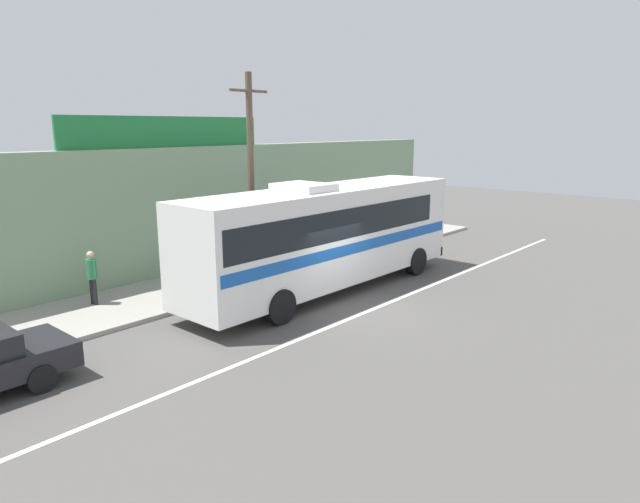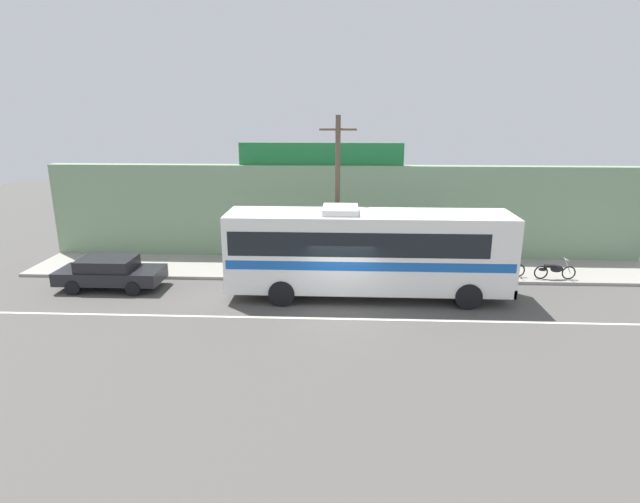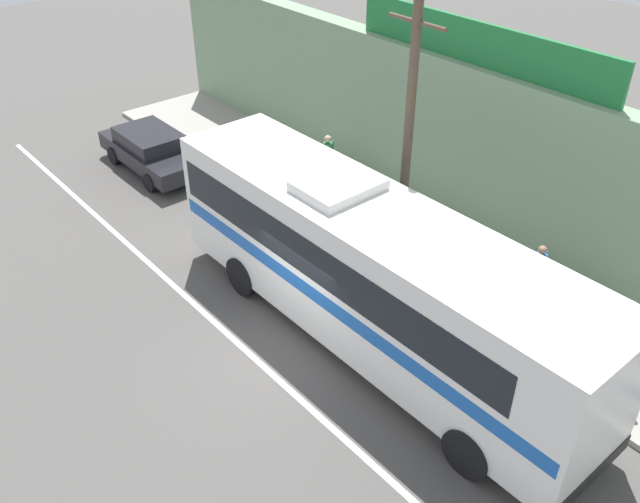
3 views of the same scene
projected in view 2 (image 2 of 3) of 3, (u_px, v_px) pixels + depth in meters
name	position (u px, v px, depth m)	size (l,w,h in m)	color
ground_plane	(341.00, 311.00, 19.89)	(70.00, 70.00, 0.00)	#4F4C49
sidewalk_slab	(342.00, 268.00, 24.87)	(30.00, 3.60, 0.14)	gray
storefront_facade	(343.00, 212.00, 26.30)	(30.00, 0.70, 4.80)	gray
storefront_billboard	(321.00, 154.00, 25.55)	(8.23, 0.12, 1.10)	#1E7538
road_center_stripe	(341.00, 319.00, 19.12)	(30.00, 0.14, 0.01)	silver
intercity_bus	(366.00, 249.00, 20.84)	(11.42, 2.64, 3.78)	white
parked_car	(110.00, 272.00, 22.16)	(4.43, 1.89, 1.37)	black
utility_pole	(337.00, 196.00, 22.62)	(1.60, 0.22, 7.15)	brown
motorcycle_blue	(554.00, 270.00, 22.99)	(1.85, 0.56, 0.94)	black
motorcycle_orange	(504.00, 268.00, 23.32)	(1.85, 0.56, 0.94)	black
motorcycle_red	(462.00, 268.00, 23.33)	(1.91, 0.56, 0.94)	black
pedestrian_far_left	(398.00, 247.00, 25.01)	(0.30, 0.48, 1.57)	navy
pedestrian_far_right	(237.00, 243.00, 25.37)	(0.30, 0.48, 1.69)	black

